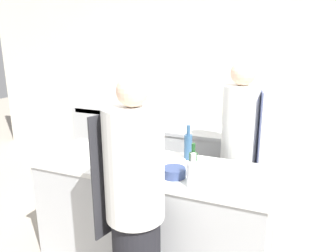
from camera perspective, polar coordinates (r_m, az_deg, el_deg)
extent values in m
cube|color=silver|center=(4.63, 8.67, 8.24)|extent=(8.00, 0.06, 2.80)
cube|color=#B7BABC|center=(3.00, -2.69, -15.18)|extent=(1.98, 0.72, 0.87)
cube|color=white|center=(2.79, -2.81, -7.10)|extent=(2.06, 0.75, 0.04)
cube|color=#B7BABC|center=(4.10, 2.15, -6.48)|extent=(1.60, 0.60, 0.87)
cube|color=#B7BABC|center=(3.95, 2.21, -0.34)|extent=(1.67, 0.62, 0.04)
cube|color=#B7BABC|center=(5.12, -10.16, -1.69)|extent=(0.85, 0.63, 0.96)
cube|color=black|center=(4.95, -11.97, -5.03)|extent=(0.68, 0.01, 0.34)
cube|color=black|center=(4.77, -12.40, 2.37)|extent=(0.72, 0.01, 0.06)
cylinder|color=silver|center=(2.10, -5.91, -6.68)|extent=(0.39, 0.39, 0.74)
cube|color=#2D2D33|center=(2.27, -9.66, -8.05)|extent=(0.09, 0.36, 0.85)
sphere|color=beige|center=(1.98, -6.28, 6.03)|extent=(0.20, 0.20, 0.20)
cylinder|color=black|center=(3.44, 11.71, -11.88)|extent=(0.29, 0.29, 0.80)
cylinder|color=silver|center=(3.17, 12.44, 0.45)|extent=(0.34, 0.34, 0.72)
cube|color=#4C567F|center=(3.21, 15.46, -1.45)|extent=(0.08, 0.32, 0.84)
sphere|color=beige|center=(3.09, 12.95, 8.95)|extent=(0.23, 0.23, 0.23)
cylinder|color=silver|center=(2.37, 4.39, -8.50)|extent=(0.09, 0.09, 0.18)
cylinder|color=silver|center=(2.32, 4.45, -5.61)|extent=(0.04, 0.04, 0.07)
cylinder|color=#19471E|center=(2.52, 4.39, -6.82)|extent=(0.06, 0.06, 0.20)
cylinder|color=#19471E|center=(2.47, 4.45, -3.88)|extent=(0.03, 0.03, 0.08)
cylinder|color=#2D5175|center=(2.87, 3.52, -3.70)|extent=(0.07, 0.07, 0.22)
cylinder|color=#2D5175|center=(2.82, 3.58, -0.74)|extent=(0.03, 0.03, 0.09)
cylinder|color=navy|center=(2.54, 1.02, -8.07)|extent=(0.18, 0.18, 0.07)
cylinder|color=tan|center=(3.11, -9.36, -3.65)|extent=(0.25, 0.25, 0.09)
cylinder|color=#B2382D|center=(2.66, -6.48, -6.78)|extent=(0.07, 0.07, 0.10)
cube|color=white|center=(2.83, -0.83, -6.19)|extent=(0.32, 0.25, 0.01)
cylinder|color=#B7BABC|center=(4.05, -2.14, 1.99)|extent=(0.30, 0.30, 0.22)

